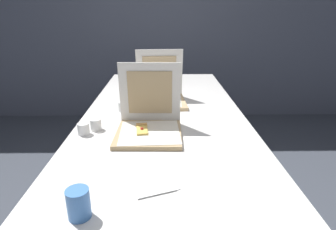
{
  "coord_description": "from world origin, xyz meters",
  "views": [
    {
      "loc": [
        -0.0,
        -1.0,
        1.34
      ],
      "look_at": [
        0.02,
        0.46,
        0.79
      ],
      "focal_mm": 30.1,
      "sensor_mm": 36.0,
      "label": 1
    }
  ],
  "objects": [
    {
      "name": "wall_back",
      "position": [
        0.0,
        2.62,
        1.3
      ],
      "size": [
        10.0,
        0.1,
        2.6
      ],
      "primitive_type": "cube",
      "color": "slate",
      "rests_on": "ground"
    },
    {
      "name": "table",
      "position": [
        0.0,
        0.64,
        0.69
      ],
      "size": [
        0.99,
        2.31,
        0.73
      ],
      "color": "silver",
      "rests_on": "ground"
    },
    {
      "name": "pizza_box_front",
      "position": [
        -0.08,
        0.35,
        0.79
      ],
      "size": [
        0.34,
        0.34,
        0.35
      ],
      "rotation": [
        0.0,
        0.0,
        -0.02
      ],
      "color": "tan",
      "rests_on": "table"
    },
    {
      "name": "pizza_box_middle",
      "position": [
        -0.02,
        0.88,
        0.79
      ],
      "size": [
        0.36,
        0.36,
        0.35
      ],
      "rotation": [
        0.0,
        0.0,
        0.07
      ],
      "color": "tan",
      "rests_on": "table"
    },
    {
      "name": "cup_white_near_left",
      "position": [
        -0.42,
        0.34,
        0.76
      ],
      "size": [
        0.06,
        0.06,
        0.06
      ],
      "primitive_type": "cylinder",
      "color": "white",
      "rests_on": "table"
    },
    {
      "name": "cup_white_mid",
      "position": [
        -0.26,
        0.7,
        0.76
      ],
      "size": [
        0.06,
        0.06,
        0.06
      ],
      "primitive_type": "cylinder",
      "color": "white",
      "rests_on": "table"
    },
    {
      "name": "cup_white_near_center",
      "position": [
        -0.37,
        0.4,
        0.76
      ],
      "size": [
        0.06,
        0.06,
        0.06
      ],
      "primitive_type": "cylinder",
      "color": "white",
      "rests_on": "table"
    },
    {
      "name": "cup_white_far",
      "position": [
        -0.27,
        1.0,
        0.76
      ],
      "size": [
        0.06,
        0.06,
        0.06
      ],
      "primitive_type": "cylinder",
      "color": "white",
      "rests_on": "table"
    },
    {
      "name": "cup_printed_front",
      "position": [
        -0.26,
        -0.28,
        0.78
      ],
      "size": [
        0.07,
        0.07,
        0.1
      ],
      "primitive_type": "cylinder",
      "color": "#477FCC",
      "rests_on": "table"
    },
    {
      "name": "napkin_pile",
      "position": [
        -0.04,
        -0.11,
        0.74
      ],
      "size": [
        0.2,
        0.19,
        0.01
      ],
      "color": "white",
      "rests_on": "table"
    }
  ]
}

